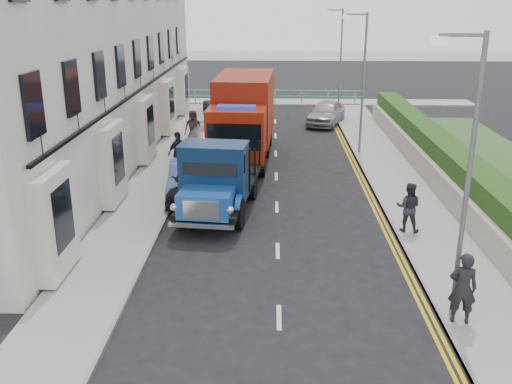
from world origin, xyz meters
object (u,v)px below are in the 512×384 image
Objects in this scene: parked_car_front at (197,180)px; pedestrian_east_near at (463,288)px; lamp_mid at (361,76)px; bedford_lorry at (216,184)px; lamp_near at (464,167)px; lamp_far at (339,56)px; red_lorry at (243,116)px.

pedestrian_east_near reaches higher than parked_car_front.
lamp_mid is 10.66m from parked_car_front.
lamp_near is at bearing -40.62° from bedford_lorry.
parked_car_front is (-7.36, -7.00, -3.23)m from lamp_mid.
pedestrian_east_near is (6.64, -7.15, -0.24)m from bedford_lorry.
lamp_far is 20.34m from bedford_lorry.
lamp_mid is at bearing 11.04° from red_lorry.
lamp_far is 1.55× the size of parked_car_front.
pedestrian_east_near is at bearing -89.51° from lamp_far.
red_lorry reaches higher than bedford_lorry.
lamp_mid is 1.00× the size of lamp_far.
lamp_mid is 1.55× the size of parked_car_front.
lamp_mid reaches higher than pedestrian_east_near.
pedestrian_east_near is (6.03, -15.42, -1.11)m from red_lorry.
lamp_mid is at bearing 61.30° from bedford_lorry.
lamp_mid is at bearing 47.88° from parked_car_front.
red_lorry is 16.60m from pedestrian_east_near.
parked_car_front is (-0.95, 2.11, -0.51)m from bedford_lorry.
bedford_lorry is at bearing -125.14° from lamp_mid.
lamp_far reaches higher than red_lorry.
lamp_near reaches higher than bedford_lorry.
bedford_lorry is 1.34× the size of parked_car_front.
bedford_lorry is 8.34m from red_lorry.
lamp_mid reaches higher than parked_car_front.
red_lorry is (-5.81, -10.84, -1.85)m from lamp_far.
red_lorry is (-5.81, -0.84, -1.85)m from lamp_mid.
lamp_far is 0.90× the size of red_lorry.
lamp_mid reaches higher than bedford_lorry.
lamp_far is 1.15× the size of bedford_lorry.
lamp_mid and lamp_far have the same top height.
red_lorry reaches higher than pedestrian_east_near.
lamp_mid is 16.53m from pedestrian_east_near.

